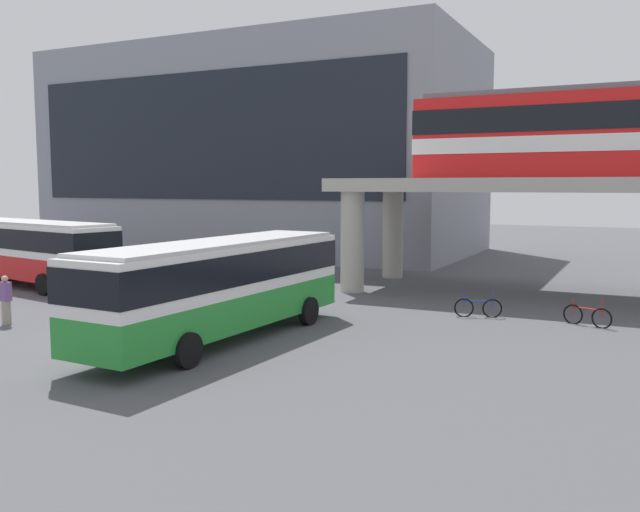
{
  "coord_description": "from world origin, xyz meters",
  "views": [
    {
      "loc": [
        14.96,
        -16.74,
        4.98
      ],
      "look_at": [
        3.36,
        7.0,
        2.2
      ],
      "focal_mm": 37.92,
      "sensor_mm": 36.0,
      "label": 1
    }
  ],
  "objects_px": {
    "station_building": "(265,152)",
    "bus_secondary": "(31,246)",
    "bicycle_blue": "(478,308)",
    "bicycle_red": "(587,316)",
    "bus_main": "(220,279)",
    "pedestrian_by_bike_rack": "(6,301)"
  },
  "relations": [
    {
      "from": "bus_secondary",
      "to": "station_building",
      "type": "bearing_deg",
      "value": 88.7
    },
    {
      "from": "bus_secondary",
      "to": "bicycle_red",
      "type": "height_order",
      "value": "bus_secondary"
    },
    {
      "from": "pedestrian_by_bike_rack",
      "to": "station_building",
      "type": "bearing_deg",
      "value": 102.19
    },
    {
      "from": "bus_secondary",
      "to": "bicycle_blue",
      "type": "xyz_separation_m",
      "value": [
        21.64,
        1.77,
        -1.63
      ]
    },
    {
      "from": "bicycle_red",
      "to": "bicycle_blue",
      "type": "distance_m",
      "value": 3.85
    },
    {
      "from": "bicycle_blue",
      "to": "bus_main",
      "type": "bearing_deg",
      "value": -131.08
    },
    {
      "from": "bicycle_red",
      "to": "bus_main",
      "type": "bearing_deg",
      "value": -143.81
    },
    {
      "from": "pedestrian_by_bike_rack",
      "to": "bus_main",
      "type": "bearing_deg",
      "value": 8.39
    },
    {
      "from": "bus_secondary",
      "to": "pedestrian_by_bike_rack",
      "type": "distance_m",
      "value": 9.75
    },
    {
      "from": "bus_main",
      "to": "bus_secondary",
      "type": "height_order",
      "value": "same"
    },
    {
      "from": "bus_main",
      "to": "pedestrian_by_bike_rack",
      "type": "relative_size",
      "value": 6.33
    },
    {
      "from": "bus_main",
      "to": "pedestrian_by_bike_rack",
      "type": "height_order",
      "value": "bus_main"
    },
    {
      "from": "station_building",
      "to": "bus_secondary",
      "type": "height_order",
      "value": "station_building"
    },
    {
      "from": "bus_secondary",
      "to": "bicycle_blue",
      "type": "bearing_deg",
      "value": 4.69
    },
    {
      "from": "bicycle_blue",
      "to": "bus_secondary",
      "type": "bearing_deg",
      "value": -175.31
    },
    {
      "from": "bicycle_red",
      "to": "bus_secondary",
      "type": "bearing_deg",
      "value": -175.81
    },
    {
      "from": "bicycle_blue",
      "to": "bicycle_red",
      "type": "bearing_deg",
      "value": 1.39
    },
    {
      "from": "station_building",
      "to": "bus_main",
      "type": "distance_m",
      "value": 31.66
    },
    {
      "from": "station_building",
      "to": "bus_secondary",
      "type": "xyz_separation_m",
      "value": [
        -0.49,
        -21.81,
        -5.51
      ]
    },
    {
      "from": "station_building",
      "to": "bus_main",
      "type": "relative_size",
      "value": 2.8
    },
    {
      "from": "bus_main",
      "to": "pedestrian_by_bike_rack",
      "type": "bearing_deg",
      "value": -171.61
    },
    {
      "from": "station_building",
      "to": "bus_secondary",
      "type": "distance_m",
      "value": 22.5
    }
  ]
}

